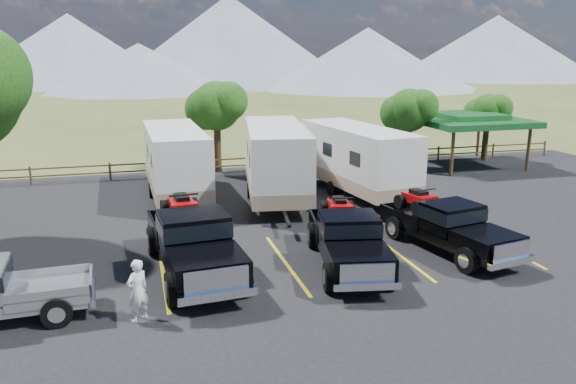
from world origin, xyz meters
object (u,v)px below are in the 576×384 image
object	(u,v)px
trailer_center	(276,161)
person_a	(138,291)
trailer_left	(175,162)
rig_left	(193,239)
rig_right	(446,224)
person_b	(177,257)
trailer_right	(357,160)
rig_center	(347,237)
pavilion	(468,120)

from	to	relation	value
trailer_center	person_a	world-z (taller)	trailer_center
trailer_left	rig_left	bearing A→B (deg)	-93.16
trailer_left	trailer_center	bearing A→B (deg)	-21.74
rig_left	trailer_left	bearing A→B (deg)	83.88
trailer_left	person_a	bearing A→B (deg)	-100.64
rig_left	rig_right	xyz separation A→B (m)	(8.84, -0.32, -0.14)
trailer_center	person_b	world-z (taller)	trailer_center
rig_left	trailer_right	size ratio (longest dim) A/B	0.71
person_a	person_b	xyz separation A→B (m)	(1.19, 2.23, -0.01)
rig_center	trailer_left	world-z (taller)	trailer_left
trailer_center	pavilion	bearing A→B (deg)	29.60
rig_center	rig_left	bearing A→B (deg)	-178.07
rig_center	rig_right	world-z (taller)	rig_center
trailer_center	person_a	bearing A→B (deg)	-111.03
trailer_left	person_b	distance (m)	10.50
person_b	rig_center	bearing A→B (deg)	-6.22
rig_left	trailer_right	distance (m)	11.71
rig_right	person_b	xyz separation A→B (m)	(-9.39, -0.49, -0.10)
rig_left	rig_center	bearing A→B (deg)	-13.38
person_a	rig_center	bearing A→B (deg)	166.04
pavilion	person_a	xyz separation A→B (m)	(-19.77, -15.88, -1.90)
trailer_right	person_b	world-z (taller)	trailer_right
trailer_left	person_b	xyz separation A→B (m)	(-0.79, -10.43, -0.89)
person_b	trailer_center	bearing A→B (deg)	52.12
rig_center	trailer_center	world-z (taller)	trailer_center
rig_right	trailer_left	bearing A→B (deg)	119.84
rig_right	trailer_right	distance (m)	8.12
pavilion	rig_center	xyz separation A→B (m)	(-13.09, -13.60, -1.79)
rig_right	trailer_left	xyz separation A→B (m)	(-8.61, 9.94, 0.79)
pavilion	person_b	size ratio (longest dim) A/B	3.68
rig_right	trailer_center	xyz separation A→B (m)	(-4.09, 8.30, 0.89)
rig_left	person_b	size ratio (longest dim) A/B	4.07
rig_left	trailer_right	world-z (taller)	trailer_right
trailer_center	person_a	xyz separation A→B (m)	(-6.49, -11.02, -0.98)
person_b	rig_right	bearing A→B (deg)	-3.82
trailer_right	person_b	bearing A→B (deg)	-144.90
trailer_left	trailer_center	xyz separation A→B (m)	(4.51, -1.64, 0.10)
pavilion	trailer_right	bearing A→B (deg)	-151.29
rig_left	person_a	bearing A→B (deg)	-124.57
pavilion	trailer_left	world-z (taller)	trailer_left
person_a	person_b	distance (m)	2.53
trailer_left	rig_center	bearing A→B (deg)	-67.35
rig_center	pavilion	bearing A→B (deg)	56.70
rig_center	trailer_center	bearing A→B (deg)	101.87
trailer_left	person_b	bearing A→B (deg)	-96.07
trailer_center	rig_right	bearing A→B (deg)	-54.25
pavilion	person_b	bearing A→B (deg)	-143.69
pavilion	rig_left	distance (m)	22.20
rig_right	trailer_left	size ratio (longest dim) A/B	0.64
trailer_left	trailer_center	distance (m)	4.80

